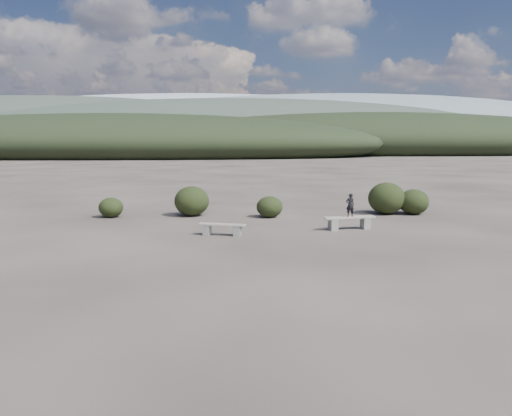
{
  "coord_description": "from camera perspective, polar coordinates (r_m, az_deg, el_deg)",
  "views": [
    {
      "loc": [
        -1.27,
        -12.59,
        3.28
      ],
      "look_at": [
        -0.52,
        3.5,
        1.1
      ],
      "focal_mm": 35.0,
      "sensor_mm": 36.0,
      "label": 1
    }
  ],
  "objects": [
    {
      "name": "seated_person",
      "position": [
        18.74,
        10.7,
        0.33
      ],
      "size": [
        0.33,
        0.23,
        0.86
      ],
      "primitive_type": "imported",
      "rotation": [
        0.0,
        0.0,
        3.22
      ],
      "color": "black",
      "rests_on": "bench_right"
    },
    {
      "name": "shrub_e",
      "position": [
        23.4,
        17.56,
        0.68
      ],
      "size": [
        1.35,
        1.35,
        1.13
      ],
      "primitive_type": "ellipsoid",
      "color": "black",
      "rests_on": "ground"
    },
    {
      "name": "shrub_b",
      "position": [
        22.01,
        -7.36,
        0.79
      ],
      "size": [
        1.52,
        1.52,
        1.3
      ],
      "primitive_type": "ellipsoid",
      "color": "black",
      "rests_on": "ground"
    },
    {
      "name": "mountain_ridges",
      "position": [
        351.78,
        -3.7,
        8.92
      ],
      "size": [
        500.0,
        400.0,
        56.0
      ],
      "color": "black",
      "rests_on": "ground"
    },
    {
      "name": "ground",
      "position": [
        13.07,
        3.03,
        -6.84
      ],
      "size": [
        1200.0,
        1200.0,
        0.0
      ],
      "primitive_type": "plane",
      "color": "#2F2924",
      "rests_on": "ground"
    },
    {
      "name": "shrub_d",
      "position": [
        23.13,
        14.69,
        1.09
      ],
      "size": [
        1.63,
        1.63,
        1.43
      ],
      "primitive_type": "ellipsoid",
      "color": "black",
      "rests_on": "ground"
    },
    {
      "name": "shrub_c",
      "position": [
        21.43,
        1.56,
        0.13
      ],
      "size": [
        1.13,
        1.13,
        0.91
      ],
      "primitive_type": "ellipsoid",
      "color": "black",
      "rests_on": "ground"
    },
    {
      "name": "bench_right",
      "position": [
        18.82,
        10.63,
        -1.55
      ],
      "size": [
        1.99,
        0.79,
        0.49
      ],
      "rotation": [
        0.0,
        0.0,
        0.2
      ],
      "color": "slate",
      "rests_on": "ground"
    },
    {
      "name": "bench_left",
      "position": [
        17.38,
        -3.89,
        -2.35
      ],
      "size": [
        1.68,
        0.75,
        0.41
      ],
      "rotation": [
        0.0,
        0.0,
        -0.26
      ],
      "color": "slate",
      "rests_on": "ground"
    },
    {
      "name": "shrub_a",
      "position": [
        22.32,
        -16.24,
        0.06
      ],
      "size": [
        1.04,
        1.04,
        0.85
      ],
      "primitive_type": "ellipsoid",
      "color": "black",
      "rests_on": "ground"
    }
  ]
}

